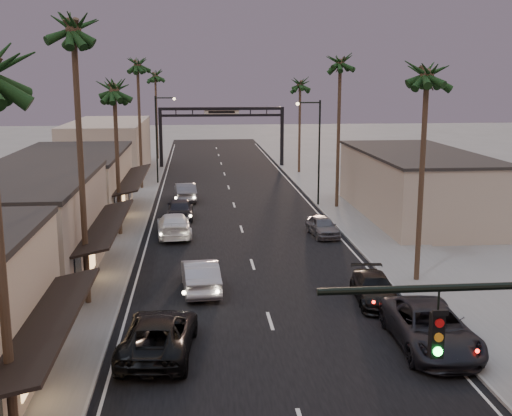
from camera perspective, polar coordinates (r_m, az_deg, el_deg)
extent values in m
plane|color=slate|center=(49.73, -1.54, -1.09)|extent=(200.00, 200.00, 0.00)
cube|color=black|center=(54.61, -1.90, 0.07)|extent=(14.00, 120.00, 0.02)
cube|color=slate|center=(61.69, -11.15, 1.25)|extent=(5.00, 92.00, 0.12)
cube|color=slate|center=(62.68, 6.40, 1.56)|extent=(5.00, 92.00, 0.12)
cube|color=#A19581|center=(36.69, -20.70, -2.05)|extent=(8.00, 14.00, 5.50)
cube|color=#C0AD93|center=(52.03, -16.16, 1.82)|extent=(8.00, 16.00, 5.00)
cube|color=#A19581|center=(74.47, -12.97, 5.21)|extent=(8.00, 20.00, 6.00)
cube|color=#A19581|center=(52.07, 14.01, 1.95)|extent=(8.00, 18.00, 5.00)
cylinder|color=black|center=(14.73, 21.83, -6.43)|extent=(8.40, 0.16, 0.16)
cube|color=black|center=(14.44, 15.75, -10.81)|extent=(0.28, 0.22, 1.00)
cube|color=black|center=(78.86, -8.46, 6.09)|extent=(0.40, 0.40, 7.00)
cube|color=black|center=(79.47, 2.32, 6.25)|extent=(0.40, 0.40, 7.00)
cube|color=black|center=(78.56, -3.08, 8.81)|extent=(15.20, 0.35, 0.35)
cube|color=black|center=(78.60, -3.07, 8.23)|extent=(15.20, 0.30, 0.30)
cube|color=beige|center=(78.56, -3.07, 8.52)|extent=(4.20, 0.12, 1.00)
cylinder|color=black|center=(54.79, 5.63, 4.82)|extent=(0.16, 0.16, 9.00)
cylinder|color=black|center=(54.27, 4.67, 9.33)|extent=(2.00, 0.12, 0.12)
sphere|color=#FFD899|center=(54.13, 3.72, 9.23)|extent=(0.30, 0.30, 0.30)
cylinder|color=black|center=(66.83, -8.83, 5.96)|extent=(0.16, 0.16, 9.00)
cylinder|color=black|center=(66.50, -8.08, 9.67)|extent=(2.00, 0.12, 0.12)
sphere|color=#FFD899|center=(66.47, -7.29, 9.60)|extent=(0.30, 0.30, 0.30)
cylinder|color=#38281C|center=(19.01, -21.65, -5.89)|extent=(0.28, 0.28, 11.00)
cylinder|color=#38281C|center=(31.19, -15.27, 3.01)|extent=(0.28, 0.28, 13.00)
sphere|color=black|center=(30.98, -16.00, 16.10)|extent=(3.20, 3.20, 3.20)
cylinder|color=#38281C|center=(45.12, -12.21, 3.79)|extent=(0.28, 0.28, 10.00)
sphere|color=black|center=(44.72, -12.52, 10.91)|extent=(3.20, 3.20, 3.20)
cylinder|color=#38281C|center=(63.82, -10.29, 7.00)|extent=(0.28, 0.28, 12.00)
sphere|color=black|center=(63.65, -10.51, 12.93)|extent=(3.20, 3.20, 3.20)
cylinder|color=#38281C|center=(34.92, 14.49, 2.28)|extent=(0.28, 0.28, 11.00)
sphere|color=black|center=(34.50, 15.01, 12.32)|extent=(3.20, 3.20, 3.20)
cylinder|color=#38281C|center=(53.95, 7.33, 6.28)|extent=(0.28, 0.28, 12.00)
sphere|color=black|center=(53.75, 7.52, 13.30)|extent=(3.20, 3.20, 3.20)
cylinder|color=#38281C|center=(73.60, 3.89, 6.97)|extent=(0.28, 0.28, 10.00)
sphere|color=black|center=(73.36, 3.95, 11.34)|extent=(3.20, 3.20, 3.20)
cylinder|color=#38281C|center=(86.72, -8.83, 7.90)|extent=(0.28, 0.28, 11.00)
sphere|color=black|center=(86.55, -8.96, 11.93)|extent=(3.20, 3.20, 3.20)
imported|color=black|center=(26.41, -8.64, -11.06)|extent=(3.28, 6.15, 1.64)
imported|color=#95959A|center=(33.56, -4.97, -5.96)|extent=(2.15, 5.18, 1.67)
imported|color=silver|center=(44.99, -7.30, -1.49)|extent=(2.67, 5.73, 1.62)
imported|color=black|center=(50.34, -6.75, -0.03)|extent=(1.99, 4.94, 1.68)
imported|color=#56555B|center=(57.61, -6.30, 1.43)|extent=(2.15, 5.08, 1.63)
imported|color=black|center=(27.59, 15.26, -10.22)|extent=(3.08, 6.38, 1.75)
imported|color=black|center=(32.31, 10.50, -7.10)|extent=(2.26, 4.85, 1.37)
imported|color=#55565B|center=(44.95, 5.94, -1.61)|extent=(2.06, 4.26, 1.40)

